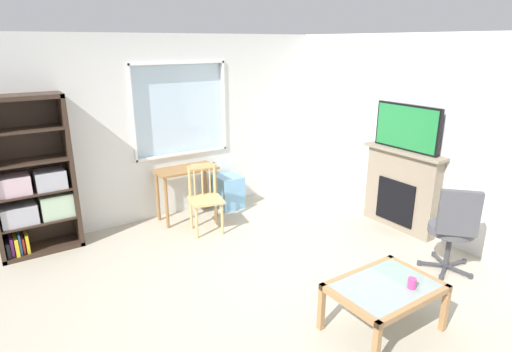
{
  "coord_description": "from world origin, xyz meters",
  "views": [
    {
      "loc": [
        -2.23,
        -3.09,
        2.43
      ],
      "look_at": [
        0.14,
        0.46,
        1.06
      ],
      "focal_mm": 29.49,
      "sensor_mm": 36.0,
      "label": 1
    }
  ],
  "objects_px": {
    "bookshelf": "(32,186)",
    "tv": "(407,127)",
    "wooden_chair": "(205,198)",
    "fireplace": "(401,189)",
    "office_chair": "(454,226)",
    "coffee_table": "(385,292)",
    "desk_under_window": "(186,178)",
    "sippy_cup": "(412,283)",
    "plastic_drawer_unit": "(229,191)"
  },
  "relations": [
    {
      "from": "plastic_drawer_unit",
      "to": "coffee_table",
      "type": "relative_size",
      "value": 0.53
    },
    {
      "from": "wooden_chair",
      "to": "plastic_drawer_unit",
      "type": "xyz_separation_m",
      "value": [
        0.68,
        0.56,
        -0.22
      ]
    },
    {
      "from": "wooden_chair",
      "to": "office_chair",
      "type": "bearing_deg",
      "value": -54.99
    },
    {
      "from": "wooden_chair",
      "to": "coffee_table",
      "type": "relative_size",
      "value": 0.97
    },
    {
      "from": "bookshelf",
      "to": "sippy_cup",
      "type": "bearing_deg",
      "value": -55.21
    },
    {
      "from": "tv",
      "to": "office_chair",
      "type": "distance_m",
      "value": 1.46
    },
    {
      "from": "desk_under_window",
      "to": "sippy_cup",
      "type": "height_order",
      "value": "desk_under_window"
    },
    {
      "from": "desk_under_window",
      "to": "fireplace",
      "type": "height_order",
      "value": "fireplace"
    },
    {
      "from": "sippy_cup",
      "to": "fireplace",
      "type": "bearing_deg",
      "value": 40.39
    },
    {
      "from": "fireplace",
      "to": "coffee_table",
      "type": "relative_size",
      "value": 1.24
    },
    {
      "from": "plastic_drawer_unit",
      "to": "fireplace",
      "type": "distance_m",
      "value": 2.49
    },
    {
      "from": "wooden_chair",
      "to": "coffee_table",
      "type": "xyz_separation_m",
      "value": [
        0.34,
        -2.69,
        -0.08
      ]
    },
    {
      "from": "coffee_table",
      "to": "office_chair",
      "type": "bearing_deg",
      "value": 10.24
    },
    {
      "from": "wooden_chair",
      "to": "plastic_drawer_unit",
      "type": "distance_m",
      "value": 0.91
    },
    {
      "from": "fireplace",
      "to": "tv",
      "type": "bearing_deg",
      "value": -180.0
    },
    {
      "from": "plastic_drawer_unit",
      "to": "office_chair",
      "type": "xyz_separation_m",
      "value": [
        1.03,
        -3.01,
        0.31
      ]
    },
    {
      "from": "desk_under_window",
      "to": "fireplace",
      "type": "relative_size",
      "value": 0.73
    },
    {
      "from": "fireplace",
      "to": "coffee_table",
      "type": "height_order",
      "value": "fireplace"
    },
    {
      "from": "office_chair",
      "to": "bookshelf",
      "type": "bearing_deg",
      "value": 139.79
    },
    {
      "from": "wooden_chair",
      "to": "coffee_table",
      "type": "bearing_deg",
      "value": -82.8
    },
    {
      "from": "coffee_table",
      "to": "bookshelf",
      "type": "bearing_deg",
      "value": 124.27
    },
    {
      "from": "plastic_drawer_unit",
      "to": "office_chair",
      "type": "distance_m",
      "value": 3.2
    },
    {
      "from": "coffee_table",
      "to": "sippy_cup",
      "type": "height_order",
      "value": "sippy_cup"
    },
    {
      "from": "office_chair",
      "to": "coffee_table",
      "type": "bearing_deg",
      "value": -169.76
    },
    {
      "from": "bookshelf",
      "to": "fireplace",
      "type": "bearing_deg",
      "value": -25.59
    },
    {
      "from": "desk_under_window",
      "to": "wooden_chair",
      "type": "relative_size",
      "value": 0.94
    },
    {
      "from": "wooden_chair",
      "to": "fireplace",
      "type": "height_order",
      "value": "fireplace"
    },
    {
      "from": "desk_under_window",
      "to": "tv",
      "type": "xyz_separation_m",
      "value": [
        2.24,
        -1.88,
        0.78
      ]
    },
    {
      "from": "bookshelf",
      "to": "office_chair",
      "type": "height_order",
      "value": "bookshelf"
    },
    {
      "from": "desk_under_window",
      "to": "sippy_cup",
      "type": "xyz_separation_m",
      "value": [
        0.51,
        -3.36,
        -0.11
      ]
    },
    {
      "from": "coffee_table",
      "to": "sippy_cup",
      "type": "distance_m",
      "value": 0.24
    },
    {
      "from": "office_chair",
      "to": "coffee_table",
      "type": "xyz_separation_m",
      "value": [
        -1.37,
        -0.25,
        -0.17
      ]
    },
    {
      "from": "desk_under_window",
      "to": "office_chair",
      "type": "distance_m",
      "value": 3.43
    },
    {
      "from": "bookshelf",
      "to": "coffee_table",
      "type": "height_order",
      "value": "bookshelf"
    },
    {
      "from": "desk_under_window",
      "to": "sippy_cup",
      "type": "relative_size",
      "value": 9.42
    },
    {
      "from": "fireplace",
      "to": "sippy_cup",
      "type": "relative_size",
      "value": 12.84
    },
    {
      "from": "wooden_chair",
      "to": "office_chair",
      "type": "xyz_separation_m",
      "value": [
        1.71,
        -2.45,
        0.09
      ]
    },
    {
      "from": "bookshelf",
      "to": "tv",
      "type": "xyz_separation_m",
      "value": [
        4.14,
        -1.99,
        0.57
      ]
    },
    {
      "from": "bookshelf",
      "to": "desk_under_window",
      "type": "height_order",
      "value": "bookshelf"
    },
    {
      "from": "bookshelf",
      "to": "desk_under_window",
      "type": "relative_size",
      "value": 2.22
    },
    {
      "from": "fireplace",
      "to": "tv",
      "type": "xyz_separation_m",
      "value": [
        -0.02,
        -0.0,
        0.84
      ]
    },
    {
      "from": "tv",
      "to": "bookshelf",
      "type": "bearing_deg",
      "value": 154.31
    },
    {
      "from": "tv",
      "to": "coffee_table",
      "type": "relative_size",
      "value": 1.01
    },
    {
      "from": "bookshelf",
      "to": "plastic_drawer_unit",
      "type": "height_order",
      "value": "bookshelf"
    },
    {
      "from": "tv",
      "to": "sippy_cup",
      "type": "height_order",
      "value": "tv"
    },
    {
      "from": "office_chair",
      "to": "coffee_table",
      "type": "distance_m",
      "value": 1.41
    },
    {
      "from": "desk_under_window",
      "to": "tv",
      "type": "distance_m",
      "value": 3.02
    },
    {
      "from": "wooden_chair",
      "to": "desk_under_window",
      "type": "bearing_deg",
      "value": 92.81
    },
    {
      "from": "wooden_chair",
      "to": "fireplace",
      "type": "xyz_separation_m",
      "value": [
        2.23,
        -1.36,
        0.09
      ]
    },
    {
      "from": "bookshelf",
      "to": "desk_under_window",
      "type": "bearing_deg",
      "value": -3.42
    }
  ]
}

